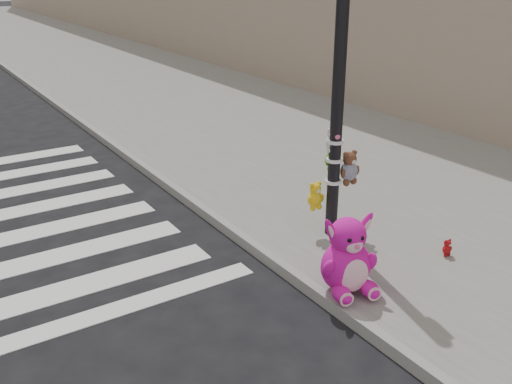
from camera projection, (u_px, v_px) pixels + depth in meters
sidewalk_near at (204, 102)px, 15.41m from camera, size 7.00×80.00×0.14m
curb_edge at (76, 119)px, 13.68m from camera, size 0.12×80.00×0.15m
signal_pole at (337, 119)px, 7.22m from camera, size 0.71×0.49×4.00m
pink_bunny at (347, 260)px, 6.29m from camera, size 0.71×0.79×0.93m
red_teddy at (447, 248)px, 7.14m from camera, size 0.16×0.11×0.23m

